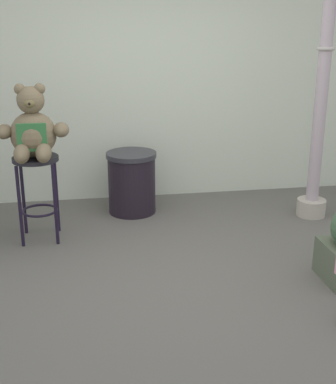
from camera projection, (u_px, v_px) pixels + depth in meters
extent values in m
plane|color=#59564F|center=(187.00, 277.00, 4.35)|extent=(24.00, 24.00, 0.00)
cube|color=beige|center=(149.00, 25.00, 5.85)|extent=(7.68, 0.30, 3.88)
cylinder|color=black|center=(35.00, 159.00, 4.86)|extent=(0.42, 0.42, 0.04)
cylinder|color=black|center=(20.00, 207.00, 4.82)|extent=(0.03, 0.03, 0.77)
cylinder|color=black|center=(55.00, 205.00, 4.87)|extent=(0.03, 0.03, 0.77)
cylinder|color=black|center=(23.00, 196.00, 5.11)|extent=(0.03, 0.03, 0.77)
cylinder|color=black|center=(57.00, 194.00, 5.16)|extent=(0.03, 0.03, 0.77)
torus|color=black|center=(40.00, 210.00, 5.02)|extent=(0.34, 0.34, 0.02)
sphere|color=#706147|center=(33.00, 135.00, 4.79)|extent=(0.41, 0.41, 0.41)
cube|color=#2B6935|center=(32.00, 137.00, 4.63)|extent=(0.26, 0.03, 0.25)
sphere|color=#706147|center=(31.00, 100.00, 4.69)|extent=(0.25, 0.25, 0.25)
ellipsoid|color=brown|center=(30.00, 104.00, 4.60)|extent=(0.10, 0.08, 0.07)
sphere|color=black|center=(29.00, 104.00, 4.57)|extent=(0.03, 0.03, 0.03)
sphere|color=#706147|center=(20.00, 89.00, 4.64)|extent=(0.10, 0.10, 0.10)
sphere|color=#706147|center=(40.00, 89.00, 4.67)|extent=(0.10, 0.10, 0.10)
ellipsoid|color=#706147|center=(4.00, 132.00, 4.71)|extent=(0.15, 0.23, 0.13)
ellipsoid|color=#706147|center=(61.00, 130.00, 4.78)|extent=(0.15, 0.23, 0.13)
ellipsoid|color=#706147|center=(22.00, 154.00, 4.63)|extent=(0.14, 0.35, 0.17)
ellipsoid|color=#706147|center=(44.00, 153.00, 4.66)|extent=(0.14, 0.35, 0.17)
cylinder|color=black|center=(132.00, 185.00, 5.71)|extent=(0.51, 0.51, 0.62)
cylinder|color=#2D2D33|center=(131.00, 155.00, 5.60)|extent=(0.54, 0.54, 0.05)
cylinder|color=#AFA796|center=(311.00, 207.00, 5.66)|extent=(0.30, 0.30, 0.18)
cylinder|color=#AE9EA5|center=(324.00, 63.00, 5.18)|extent=(0.13, 0.13, 2.84)
torus|color=#ADA89E|center=(326.00, 49.00, 5.14)|extent=(0.18, 0.18, 0.04)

